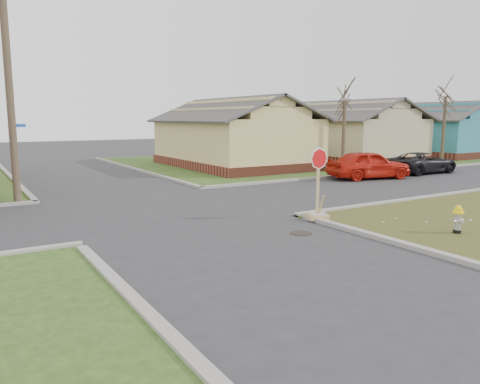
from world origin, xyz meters
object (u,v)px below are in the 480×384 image
utility_pole (9,80)px  red_sedan (369,165)px  stop_sign (317,204)px  dark_pickup (423,163)px  fire_hydrant (458,218)px

utility_pole → red_sedan: 17.74m
utility_pole → stop_sign: size_ratio=3.89×
dark_pickup → fire_hydrant: bearing=131.6°
utility_pole → dark_pickup: bearing=-4.0°
red_sedan → dark_pickup: 4.78m
utility_pole → fire_hydrant: bearing=-49.5°
fire_hydrant → stop_sign: (-2.15, 3.53, 0.06)m
stop_sign → red_sedan: stop_sign is taller
utility_pole → stop_sign: utility_pole is taller
red_sedan → stop_sign: bearing=138.4°
stop_sign → dark_pickup: size_ratio=0.51×
red_sedan → dark_pickup: bearing=-74.7°
utility_pole → red_sedan: size_ratio=1.98×
utility_pole → fire_hydrant: (10.09, -11.83, -4.17)m
fire_hydrant → dark_pickup: 15.75m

